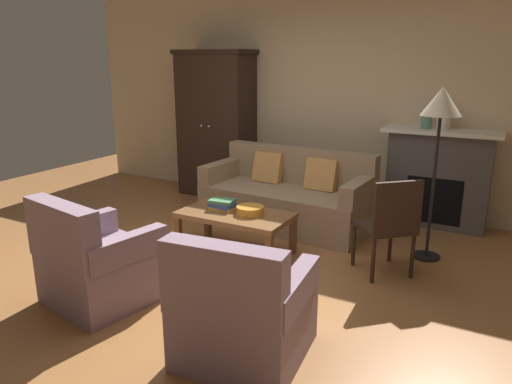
{
  "coord_description": "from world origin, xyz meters",
  "views": [
    {
      "loc": [
        2.28,
        -3.37,
        1.89
      ],
      "look_at": [
        -0.01,
        0.83,
        0.55
      ],
      "focal_mm": 33.79,
      "sensor_mm": 36.0,
      "label": 1
    }
  ],
  "objects_px": {
    "fruit_bowl": "(250,210)",
    "book_stack": "(222,205)",
    "fireplace": "(438,178)",
    "mantel_vase_jade": "(427,119)",
    "armchair_near_left": "(97,264)",
    "armoire": "(216,124)",
    "mantel_vase_cream": "(444,119)",
    "side_chair_wooden": "(390,221)",
    "armchair_near_right": "(242,314)",
    "coffee_table": "(235,218)",
    "couch": "(288,198)",
    "floor_lamp": "(441,112)",
    "dog": "(58,217)"
  },
  "relations": [
    {
      "from": "mantel_vase_jade",
      "to": "fruit_bowl",
      "type": "bearing_deg",
      "value": -125.63
    },
    {
      "from": "couch",
      "to": "floor_lamp",
      "type": "height_order",
      "value": "floor_lamp"
    },
    {
      "from": "fireplace",
      "to": "mantel_vase_jade",
      "type": "bearing_deg",
      "value": -174.31
    },
    {
      "from": "armoire",
      "to": "mantel_vase_jade",
      "type": "distance_m",
      "value": 2.78
    },
    {
      "from": "mantel_vase_cream",
      "to": "armchair_near_right",
      "type": "relative_size",
      "value": 0.26
    },
    {
      "from": "fruit_bowl",
      "to": "armchair_near_left",
      "type": "xyz_separation_m",
      "value": [
        -0.59,
        -1.4,
        -0.14
      ]
    },
    {
      "from": "couch",
      "to": "dog",
      "type": "height_order",
      "value": "couch"
    },
    {
      "from": "armchair_near_left",
      "to": "armoire",
      "type": "bearing_deg",
      "value": 106.14
    },
    {
      "from": "coffee_table",
      "to": "fruit_bowl",
      "type": "distance_m",
      "value": 0.18
    },
    {
      "from": "fireplace",
      "to": "book_stack",
      "type": "relative_size",
      "value": 4.88
    },
    {
      "from": "side_chair_wooden",
      "to": "dog",
      "type": "height_order",
      "value": "side_chair_wooden"
    },
    {
      "from": "fruit_bowl",
      "to": "side_chair_wooden",
      "type": "xyz_separation_m",
      "value": [
        1.3,
        0.17,
        0.05
      ]
    },
    {
      "from": "book_stack",
      "to": "armchair_near_right",
      "type": "relative_size",
      "value": 0.29
    },
    {
      "from": "floor_lamp",
      "to": "dog",
      "type": "distance_m",
      "value": 3.99
    },
    {
      "from": "fruit_bowl",
      "to": "mantel_vase_cream",
      "type": "relative_size",
      "value": 1.16
    },
    {
      "from": "couch",
      "to": "book_stack",
      "type": "height_order",
      "value": "couch"
    },
    {
      "from": "armoire",
      "to": "side_chair_wooden",
      "type": "bearing_deg",
      "value": -28.94
    },
    {
      "from": "dog",
      "to": "mantel_vase_cream",
      "type": "bearing_deg",
      "value": 34.66
    },
    {
      "from": "armoire",
      "to": "mantel_vase_jade",
      "type": "xyz_separation_m",
      "value": [
        2.77,
        0.06,
        0.22
      ]
    },
    {
      "from": "book_stack",
      "to": "armchair_near_right",
      "type": "bearing_deg",
      "value": -53.71
    },
    {
      "from": "dog",
      "to": "couch",
      "type": "bearing_deg",
      "value": 39.92
    },
    {
      "from": "couch",
      "to": "book_stack",
      "type": "distance_m",
      "value": 1.05
    },
    {
      "from": "armoire",
      "to": "fireplace",
      "type": "bearing_deg",
      "value": 1.51
    },
    {
      "from": "armchair_near_left",
      "to": "coffee_table",
      "type": "bearing_deg",
      "value": 72.17
    },
    {
      "from": "fireplace",
      "to": "armchair_near_right",
      "type": "distance_m",
      "value": 3.38
    },
    {
      "from": "fruit_bowl",
      "to": "mantel_vase_jade",
      "type": "bearing_deg",
      "value": 54.37
    },
    {
      "from": "armoire",
      "to": "fruit_bowl",
      "type": "distance_m",
      "value": 2.34
    },
    {
      "from": "fruit_bowl",
      "to": "mantel_vase_jade",
      "type": "relative_size",
      "value": 1.31
    },
    {
      "from": "armoire",
      "to": "side_chair_wooden",
      "type": "height_order",
      "value": "armoire"
    },
    {
      "from": "book_stack",
      "to": "fruit_bowl",
      "type": "bearing_deg",
      "value": 0.93
    },
    {
      "from": "mantel_vase_cream",
      "to": "armchair_near_right",
      "type": "xyz_separation_m",
      "value": [
        -0.66,
        -3.29,
        -0.92
      ]
    },
    {
      "from": "book_stack",
      "to": "dog",
      "type": "bearing_deg",
      "value": -160.16
    },
    {
      "from": "fireplace",
      "to": "floor_lamp",
      "type": "relative_size",
      "value": 0.77
    },
    {
      "from": "mantel_vase_jade",
      "to": "side_chair_wooden",
      "type": "distance_m",
      "value": 1.76
    },
    {
      "from": "couch",
      "to": "mantel_vase_jade",
      "type": "xyz_separation_m",
      "value": [
        1.34,
        0.77,
        0.9
      ]
    },
    {
      "from": "floor_lamp",
      "to": "dog",
      "type": "bearing_deg",
      "value": -158.85
    },
    {
      "from": "fireplace",
      "to": "mantel_vase_jade",
      "type": "xyz_separation_m",
      "value": [
        -0.18,
        -0.02,
        0.65
      ]
    },
    {
      "from": "armchair_near_right",
      "to": "side_chair_wooden",
      "type": "distance_m",
      "value": 1.77
    },
    {
      "from": "armoire",
      "to": "coffee_table",
      "type": "bearing_deg",
      "value": -52.31
    },
    {
      "from": "fruit_bowl",
      "to": "book_stack",
      "type": "distance_m",
      "value": 0.32
    },
    {
      "from": "dog",
      "to": "coffee_table",
      "type": "bearing_deg",
      "value": 17.61
    },
    {
      "from": "coffee_table",
      "to": "couch",
      "type": "bearing_deg",
      "value": 85.24
    },
    {
      "from": "coffee_table",
      "to": "floor_lamp",
      "type": "bearing_deg",
      "value": 24.81
    },
    {
      "from": "fireplace",
      "to": "couch",
      "type": "xyz_separation_m",
      "value": [
        -1.52,
        -0.79,
        -0.25
      ]
    },
    {
      "from": "mantel_vase_cream",
      "to": "floor_lamp",
      "type": "height_order",
      "value": "floor_lamp"
    },
    {
      "from": "book_stack",
      "to": "armchair_near_left",
      "type": "xyz_separation_m",
      "value": [
        -0.28,
        -1.4,
        -0.16
      ]
    },
    {
      "from": "couch",
      "to": "coffee_table",
      "type": "height_order",
      "value": "couch"
    },
    {
      "from": "armoire",
      "to": "book_stack",
      "type": "bearing_deg",
      "value": -55.51
    },
    {
      "from": "dog",
      "to": "armoire",
      "type": "bearing_deg",
      "value": 77.74
    },
    {
      "from": "book_stack",
      "to": "side_chair_wooden",
      "type": "bearing_deg",
      "value": 6.03
    }
  ]
}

